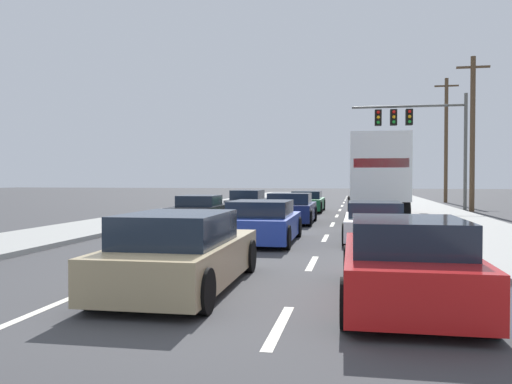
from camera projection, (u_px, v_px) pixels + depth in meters
ground_plane at (313, 209)px, 32.72m from camera, size 140.00×140.00×0.00m
sidewalk_right at (441, 214)px, 26.52m from camera, size 3.19×80.00×0.14m
sidewalk_left at (182, 211)px, 29.09m from camera, size 3.19×80.00×0.14m
lane_markings at (307, 212)px, 28.97m from camera, size 3.54×57.00×0.01m
car_gray at (248, 202)px, 28.72m from camera, size 1.88×4.62×1.24m
car_black at (200, 211)px, 21.46m from camera, size 1.94×4.42×1.18m
car_green at (307, 202)px, 29.74m from camera, size 1.88×4.20×1.16m
car_navy at (291, 209)px, 21.95m from camera, size 2.03×4.08×1.26m
car_blue at (262, 223)px, 15.26m from camera, size 2.02×4.20×1.22m
car_tan at (182, 253)px, 8.80m from camera, size 1.88×4.43×1.30m
box_truck at (376, 174)px, 23.97m from camera, size 2.64×7.86×3.71m
car_white at (375, 223)px, 15.80m from camera, size 1.85×4.35×1.16m
car_red at (406, 264)px, 7.76m from camera, size 1.88×4.26×1.28m
traffic_signal_mast at (413, 124)px, 31.53m from camera, size 6.73×0.69×6.91m
utility_pole_mid at (473, 132)px, 29.61m from camera, size 1.80×0.28×8.74m
utility_pole_far at (446, 139)px, 40.93m from camera, size 1.80×0.28×9.69m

